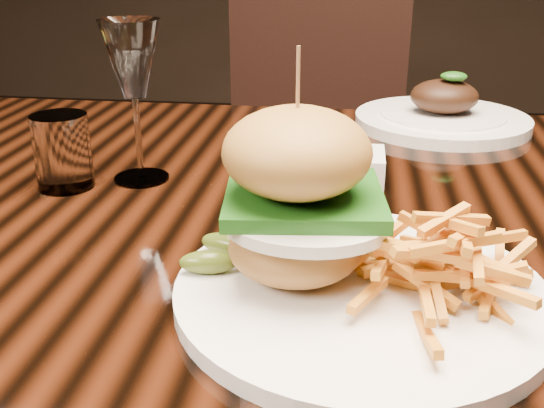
# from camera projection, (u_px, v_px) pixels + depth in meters

# --- Properties ---
(dining_table) EXTENTS (1.60, 0.90, 0.75)m
(dining_table) POSITION_uv_depth(u_px,v_px,m) (321.00, 265.00, 0.75)
(dining_table) COLOR black
(dining_table) RESTS_ON ground
(burger_plate) EXTENTS (0.31, 0.31, 0.21)m
(burger_plate) POSITION_uv_depth(u_px,v_px,m) (355.00, 241.00, 0.51)
(burger_plate) COLOR white
(burger_plate) RESTS_ON dining_table
(ramekin) EXTENTS (0.09, 0.09, 0.04)m
(ramekin) POSITION_uv_depth(u_px,v_px,m) (353.00, 166.00, 0.79)
(ramekin) COLOR white
(ramekin) RESTS_ON dining_table
(wine_glass) EXTENTS (0.07, 0.07, 0.20)m
(wine_glass) POSITION_uv_depth(u_px,v_px,m) (132.00, 65.00, 0.74)
(wine_glass) COLOR white
(wine_glass) RESTS_ON dining_table
(water_tumbler) EXTENTS (0.07, 0.07, 0.09)m
(water_tumbler) POSITION_uv_depth(u_px,v_px,m) (63.00, 152.00, 0.76)
(water_tumbler) COLOR white
(water_tumbler) RESTS_ON dining_table
(far_dish) EXTENTS (0.28, 0.28, 0.09)m
(far_dish) POSITION_uv_depth(u_px,v_px,m) (442.00, 116.00, 1.02)
(far_dish) COLOR white
(far_dish) RESTS_ON dining_table
(chair_far) EXTENTS (0.47, 0.47, 0.95)m
(chair_far) POSITION_uv_depth(u_px,v_px,m) (312.00, 147.00, 1.63)
(chair_far) COLOR black
(chair_far) RESTS_ON ground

